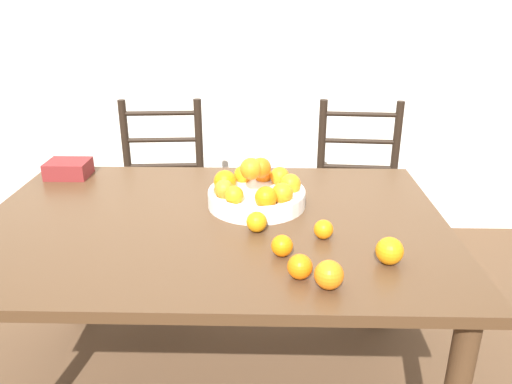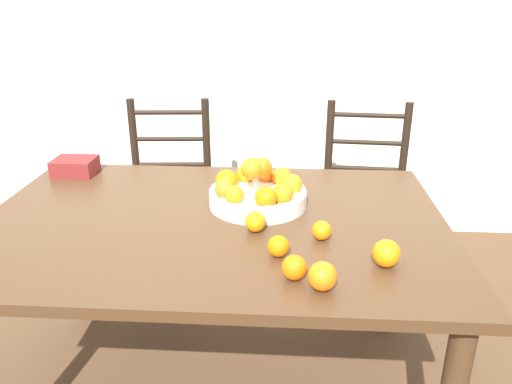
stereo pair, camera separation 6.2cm
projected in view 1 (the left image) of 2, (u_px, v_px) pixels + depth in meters
wall_back at (237, 25)px, 2.94m from camera, size 8.00×0.06×2.60m
dining_table at (214, 243)px, 1.74m from camera, size 1.59×1.08×0.76m
fruit_bowl at (257, 191)px, 1.80m from camera, size 0.35×0.35×0.19m
orange_loose_0 at (282, 246)px, 1.46m from camera, size 0.06×0.06×0.06m
orange_loose_1 at (300, 267)px, 1.34m from camera, size 0.07×0.07×0.07m
orange_loose_2 at (329, 275)px, 1.30m from camera, size 0.08×0.08×0.08m
orange_loose_3 at (323, 229)px, 1.56m from camera, size 0.06×0.06×0.06m
orange_loose_4 at (390, 251)px, 1.41m from camera, size 0.08×0.08×0.08m
orange_loose_5 at (257, 222)px, 1.61m from camera, size 0.07×0.07×0.07m
chair_left at (163, 201)px, 2.57m from camera, size 0.45×0.43×0.98m
chair_right at (357, 203)px, 2.55m from camera, size 0.45×0.43×0.98m
book_stack at (68, 169)px, 2.09m from camera, size 0.17×0.14×0.07m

